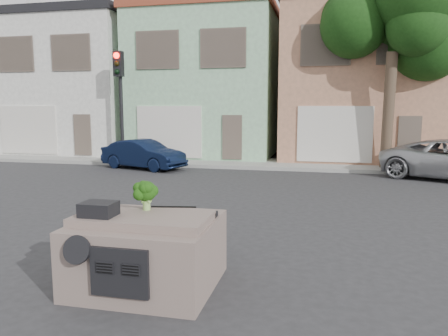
% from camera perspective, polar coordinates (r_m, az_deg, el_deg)
% --- Properties ---
extents(ground_plane, '(120.00, 120.00, 0.00)m').
position_cam_1_polar(ground_plane, '(9.57, -2.82, -8.08)').
color(ground_plane, '#303033').
rests_on(ground_plane, ground).
extents(sidewalk, '(40.00, 3.00, 0.15)m').
position_cam_1_polar(sidewalk, '(19.67, 5.47, 0.54)').
color(sidewalk, gray).
rests_on(sidewalk, ground).
extents(townhouse_white, '(7.20, 8.20, 7.55)m').
position_cam_1_polar(townhouse_white, '(26.98, -17.43, 10.15)').
color(townhouse_white, silver).
rests_on(townhouse_white, ground).
extents(townhouse_mint, '(7.20, 8.20, 7.55)m').
position_cam_1_polar(townhouse_mint, '(24.12, -1.56, 10.79)').
color(townhouse_mint, '#93C69B').
rests_on(townhouse_mint, ground).
extents(townhouse_tan, '(7.20, 8.20, 7.55)m').
position_cam_1_polar(townhouse_tan, '(23.41, 16.84, 10.53)').
color(townhouse_tan, tan).
rests_on(townhouse_tan, ground).
extents(navy_sedan, '(3.98, 2.40, 1.24)m').
position_cam_1_polar(navy_sedan, '(18.92, -10.43, -0.09)').
color(navy_sedan, '#0D1834').
rests_on(navy_sedan, ground).
extents(traffic_signal, '(0.40, 0.40, 5.10)m').
position_cam_1_polar(traffic_signal, '(20.43, -13.37, 7.61)').
color(traffic_signal, black).
rests_on(traffic_signal, ground).
extents(tree_near, '(4.40, 4.00, 8.50)m').
position_cam_1_polar(tree_near, '(18.87, 20.97, 12.43)').
color(tree_near, '#163910').
rests_on(tree_near, ground).
extents(car_dashboard, '(2.00, 1.80, 1.12)m').
position_cam_1_polar(car_dashboard, '(6.69, -9.93, -10.38)').
color(car_dashboard, '#77655D').
rests_on(car_dashboard, ground).
extents(instrument_hump, '(0.48, 0.38, 0.20)m').
position_cam_1_polar(instrument_hump, '(6.46, -16.05, -5.18)').
color(instrument_hump, black).
rests_on(instrument_hump, car_dashboard).
extents(wiper_arm, '(0.69, 0.15, 0.02)m').
position_cam_1_polar(wiper_arm, '(6.78, -6.61, -5.06)').
color(wiper_arm, black).
rests_on(wiper_arm, car_dashboard).
extents(broccoli, '(0.41, 0.41, 0.45)m').
position_cam_1_polar(broccoli, '(6.64, -10.11, -3.52)').
color(broccoli, '#163B0B').
rests_on(broccoli, car_dashboard).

